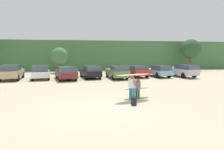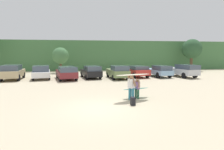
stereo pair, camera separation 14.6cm
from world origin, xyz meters
TOP-DOWN VIEW (x-y plane):
  - ground_plane at (0.00, 0.00)m, footprint 120.00×120.00m
  - hillside_ridge at (0.00, 28.87)m, footprint 108.00×12.00m
  - tree_center_right at (-4.41, 19.55)m, footprint 2.49×2.49m
  - tree_right at (17.52, 20.37)m, footprint 3.30×3.30m
  - parked_car_tan at (-8.72, 12.36)m, footprint 2.35×4.35m
  - parked_car_white at (-5.72, 12.70)m, footprint 2.62×4.47m
  - parked_car_maroon at (-2.78, 11.75)m, footprint 2.94×4.94m
  - parked_car_black at (0.00, 12.68)m, footprint 2.61×4.64m
  - parked_car_olive_green at (3.09, 11.74)m, footprint 2.26×4.48m
  - parked_car_red at (5.66, 12.83)m, footprint 2.67×4.26m
  - parked_car_sky_blue at (8.49, 12.68)m, footprint 2.42×4.80m
  - parked_car_silver at (11.40, 12.16)m, footprint 2.76×5.02m
  - person_adult at (2.18, 1.54)m, footprint 0.48×0.74m
  - person_child at (2.66, 1.93)m, footprint 0.36×0.52m
  - surfboard_cream at (2.31, 1.59)m, footprint 2.48×1.35m
  - surfboard_teal at (2.62, 2.03)m, footprint 1.91×0.96m
  - backpack_dropped at (1.99, 0.39)m, footprint 0.24×0.34m

SIDE VIEW (x-z plane):
  - ground_plane at x=0.00m, z-range 0.00..0.00m
  - backpack_dropped at x=1.99m, z-range 0.00..0.45m
  - surfboard_teal at x=2.62m, z-range 0.51..0.71m
  - person_child at x=2.66m, z-range 0.08..1.36m
  - parked_car_black at x=0.00m, z-range 0.03..1.52m
  - parked_car_sky_blue at x=8.49m, z-range 0.04..1.51m
  - parked_car_red at x=5.66m, z-range 0.07..1.50m
  - parked_car_olive_green at x=3.09m, z-range 0.01..1.58m
  - parked_car_maroon at x=-2.78m, z-range 0.05..1.55m
  - parked_car_white at x=-5.72m, z-range 0.04..1.60m
  - parked_car_silver at x=11.40m, z-range 0.05..1.64m
  - parked_car_tan at x=-8.72m, z-range 0.05..1.73m
  - person_adult at x=2.18m, z-range 0.10..1.69m
  - surfboard_cream at x=2.31m, z-range 1.54..1.64m
  - tree_center_right at x=-4.41m, z-range 0.67..4.54m
  - hillside_ridge at x=0.00m, z-range 0.00..5.22m
  - tree_right at x=17.52m, z-range 1.02..6.45m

